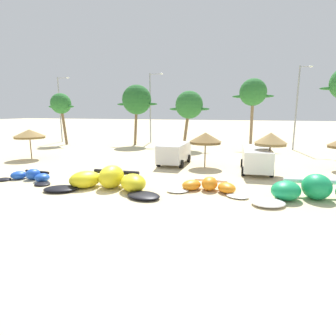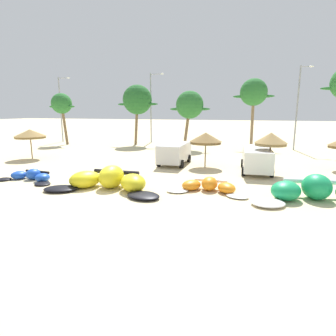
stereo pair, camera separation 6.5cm
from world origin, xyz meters
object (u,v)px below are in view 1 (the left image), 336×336
(kite_left, at_px, (30,176))
(beach_umbrella_middle, at_px, (205,138))
(palm_left, at_px, (137,100))
(palm_left_of_gap, at_px, (189,105))
(kite_right_of_center, at_px, (319,192))
(beach_umbrella_near_van, at_px, (29,134))
(parked_car_second, at_px, (175,152))
(kite_center, at_px, (209,186))
(palm_leftmost, at_px, (61,104))
(palm_center_left, at_px, (253,93))
(lamppost_east_center, at_px, (298,104))
(lamppost_west, at_px, (61,106))
(kite_left_of_center, at_px, (109,181))
(lamppost_west_center, at_px, (151,104))
(beach_umbrella_near_palms, at_px, (271,139))
(parked_van, at_px, (256,158))

(kite_left, bearing_deg, beach_umbrella_middle, 37.77)
(palm_left, height_order, palm_left_of_gap, palm_left)
(kite_right_of_center, distance_m, palm_left_of_gap, 22.11)
(beach_umbrella_near_van, relative_size, parked_car_second, 0.63)
(kite_center, relative_size, palm_leftmost, 0.70)
(kite_left, distance_m, palm_center_left, 27.06)
(beach_umbrella_near_van, xyz_separation_m, lamppost_east_center, (25.47, 14.88, 2.93))
(palm_leftmost, xyz_separation_m, lamppost_west, (-2.39, 2.97, -0.19))
(palm_left, bearing_deg, palm_leftmost, -164.47)
(kite_left_of_center, bearing_deg, lamppost_east_center, 60.41)
(lamppost_west_center, bearing_deg, beach_umbrella_near_palms, -47.88)
(palm_center_left, bearing_deg, palm_left_of_gap, -157.02)
(palm_left_of_gap, distance_m, lamppost_east_center, 12.76)
(palm_leftmost, bearing_deg, kite_center, -36.45)
(kite_center, relative_size, parked_car_second, 1.05)
(kite_center, bearing_deg, palm_left, 123.50)
(palm_center_left, distance_m, lamppost_west_center, 14.43)
(kite_left_of_center, relative_size, lamppost_west_center, 0.76)
(palm_leftmost, bearing_deg, palm_left_of_gap, 3.08)
(parked_van, distance_m, palm_leftmost, 28.42)
(beach_umbrella_near_van, relative_size, beach_umbrella_near_palms, 0.95)
(palm_center_left, bearing_deg, lamppost_west, -177.71)
(kite_center, relative_size, beach_umbrella_near_van, 1.65)
(palm_center_left, bearing_deg, kite_left_of_center, -108.42)
(beach_umbrella_near_van, bearing_deg, palm_left, 69.35)
(beach_umbrella_near_van, relative_size, lamppost_west_center, 0.30)
(kite_center, height_order, beach_umbrella_middle, beach_umbrella_middle)
(kite_left_of_center, bearing_deg, parked_van, 43.67)
(kite_right_of_center, xyz_separation_m, beach_umbrella_middle, (-7.29, 7.31, 1.90))
(kite_right_of_center, bearing_deg, kite_center, 178.66)
(palm_left_of_gap, bearing_deg, kite_right_of_center, -58.34)
(beach_umbrella_near_palms, height_order, palm_center_left, palm_center_left)
(lamppost_west_center, bearing_deg, kite_left, -89.03)
(parked_van, bearing_deg, palm_leftmost, 157.66)
(beach_umbrella_near_palms, height_order, lamppost_east_center, lamppost_east_center)
(palm_leftmost, xyz_separation_m, palm_left, (10.10, 2.81, 0.55))
(beach_umbrella_middle, height_order, lamppost_west, lamppost_west)
(parked_van, height_order, lamppost_west_center, lamppost_west_center)
(kite_center, height_order, beach_umbrella_near_van, beach_umbrella_near_van)
(beach_umbrella_near_van, relative_size, palm_leftmost, 0.42)
(kite_right_of_center, xyz_separation_m, palm_left_of_gap, (-11.33, 18.37, 4.78))
(beach_umbrella_near_van, distance_m, parked_car_second, 14.39)
(beach_umbrella_near_palms, height_order, parked_van, beach_umbrella_near_palms)
(lamppost_west, bearing_deg, kite_right_of_center, -32.86)
(beach_umbrella_near_van, xyz_separation_m, lamppost_west, (-7.22, 14.15, 2.88))
(parked_van, height_order, parked_car_second, same)
(lamppost_west_center, bearing_deg, palm_left, -104.02)
(beach_umbrella_near_van, xyz_separation_m, parked_van, (21.14, 0.51, -1.36))
(kite_center, distance_m, palm_left, 24.77)
(palm_left_of_gap, bearing_deg, kite_left, -108.65)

